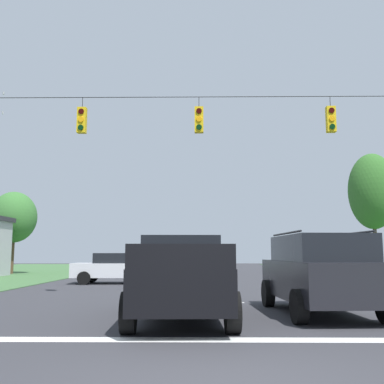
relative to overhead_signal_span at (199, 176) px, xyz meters
name	(u,v)px	position (x,y,z in m)	size (l,w,h in m)	color
stop_bar_stripe	(209,340)	(0.14, -7.49, -4.25)	(15.17, 0.45, 0.01)	white
lane_dash_0	(204,302)	(0.14, -1.49, -4.25)	(0.15, 2.50, 0.01)	white
lane_dash_1	(202,286)	(0.14, 5.53, -4.25)	(0.15, 2.50, 0.01)	white
lane_dash_2	(201,276)	(0.14, 13.94, -4.25)	(0.15, 2.50, 0.01)	white
overhead_signal_span	(199,176)	(0.00, 0.00, 0.00)	(17.63, 0.31, 7.78)	brown
pickup_truck	(181,277)	(-0.46, -5.00, -3.29)	(2.44, 5.47, 1.95)	black
suv_black	(319,272)	(3.04, -4.10, -3.20)	(2.42, 4.89, 2.05)	black
distant_car_crossing_white	(116,268)	(-4.17, 7.11, -3.47)	(4.33, 2.09, 1.52)	silver
tree_roadside_right	(14,217)	(-13.59, 16.89, -0.15)	(3.31, 3.31, 6.00)	brown
tree_roadside_far_right	(373,191)	(11.64, 14.00, 1.34)	(3.15, 3.15, 8.16)	brown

